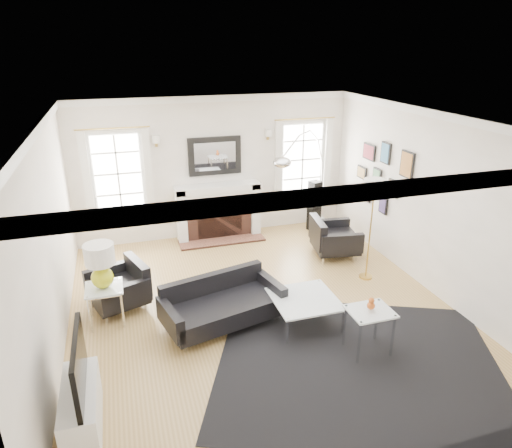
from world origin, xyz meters
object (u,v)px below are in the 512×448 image
object	(u,v)px
sofa	(221,304)
gourd_lamp	(100,263)
fireplace	(218,212)
armchair_right	(332,239)
coffee_table	(304,300)
armchair_left	(121,287)
arc_floor_lamp	(304,182)

from	to	relation	value
sofa	gourd_lamp	xyz separation A→B (m)	(-1.55, 0.51, 0.63)
fireplace	armchair_right	bearing A→B (deg)	-38.80
fireplace	coffee_table	size ratio (longest dim) A/B	1.91
fireplace	coffee_table	distance (m)	3.41
fireplace	coffee_table	world-z (taller)	fireplace
gourd_lamp	armchair_left	bearing A→B (deg)	59.32
armchair_left	gourd_lamp	size ratio (longest dim) A/B	1.61
armchair_right	gourd_lamp	size ratio (longest dim) A/B	1.53
sofa	armchair_left	world-z (taller)	armchair_left
fireplace	arc_floor_lamp	distance (m)	1.83
armchair_right	arc_floor_lamp	size ratio (longest dim) A/B	0.44
coffee_table	gourd_lamp	xyz separation A→B (m)	(-2.66, 0.85, 0.57)
gourd_lamp	fireplace	bearing A→B (deg)	48.99
fireplace	arc_floor_lamp	xyz separation A→B (m)	(1.53, -0.71, 0.69)
armchair_right	coffee_table	world-z (taller)	armchair_right
coffee_table	arc_floor_lamp	bearing A→B (deg)	68.09
sofa	armchair_right	xyz separation A→B (m)	(2.48, 1.57, 0.04)
armchair_right	coffee_table	xyz separation A→B (m)	(-1.36, -1.91, 0.03)
fireplace	gourd_lamp	size ratio (longest dim) A/B	2.62
fireplace	sofa	xyz separation A→B (m)	(-0.65, -3.04, -0.25)
fireplace	armchair_right	world-z (taller)	fireplace
gourd_lamp	arc_floor_lamp	world-z (taller)	arc_floor_lamp
armchair_left	coffee_table	size ratio (longest dim) A/B	1.18
sofa	coffee_table	distance (m)	1.17
coffee_table	fireplace	bearing A→B (deg)	97.78
sofa	arc_floor_lamp	world-z (taller)	arc_floor_lamp
armchair_right	armchair_left	bearing A→B (deg)	-169.65
sofa	arc_floor_lamp	size ratio (longest dim) A/B	0.79
armchair_right	arc_floor_lamp	world-z (taller)	arc_floor_lamp
coffee_table	armchair_left	bearing A→B (deg)	153.55
sofa	armchair_right	world-z (taller)	armchair_right
arc_floor_lamp	fireplace	bearing A→B (deg)	155.12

